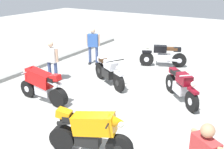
# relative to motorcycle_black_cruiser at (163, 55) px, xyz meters

# --- Properties ---
(ground_plane) EXTENTS (40.00, 40.00, 0.00)m
(ground_plane) POSITION_rel_motorcycle_black_cruiser_xyz_m (-3.80, 0.08, -0.52)
(ground_plane) COLOR #9E9E99
(curb_edge) EXTENTS (14.00, 0.30, 0.15)m
(curb_edge) POSITION_rel_motorcycle_black_cruiser_xyz_m (-3.80, 4.68, -0.45)
(curb_edge) COLOR gray
(curb_edge) RESTS_ON ground
(motorcycle_black_cruiser) EXTENTS (1.00, 1.96, 1.09)m
(motorcycle_black_cruiser) POSITION_rel_motorcycle_black_cruiser_xyz_m (0.00, 0.00, 0.00)
(motorcycle_black_cruiser) COLOR black
(motorcycle_black_cruiser) RESTS_ON ground
(motorcycle_red_sportbike) EXTENTS (0.70, 1.95, 1.14)m
(motorcycle_red_sportbike) POSITION_rel_motorcycle_black_cruiser_xyz_m (-5.37, 2.02, 0.07)
(motorcycle_red_sportbike) COLOR black
(motorcycle_red_sportbike) RESTS_ON ground
(motorcycle_maroon_cruiser) EXTENTS (1.57, 1.55, 1.09)m
(motorcycle_maroon_cruiser) POSITION_rel_motorcycle_black_cruiser_xyz_m (-2.97, -1.76, 0.00)
(motorcycle_maroon_cruiser) COLOR black
(motorcycle_maroon_cruiser) RESTS_ON ground
(motorcycle_orange_sportbike) EXTENTS (0.86, 1.93, 1.14)m
(motorcycle_orange_sportbike) POSITION_rel_motorcycle_black_cruiser_xyz_m (-6.73, -0.90, 0.07)
(motorcycle_orange_sportbike) COLOR black
(motorcycle_orange_sportbike) RESTS_ON ground
(motorcycle_silver_cruiser) EXTENTS (1.12, 1.89, 1.09)m
(motorcycle_silver_cruiser) POSITION_rel_motorcycle_black_cruiser_xyz_m (-3.04, 0.96, 0.00)
(motorcycle_silver_cruiser) COLOR black
(motorcycle_silver_cruiser) RESTS_ON ground
(person_in_blue_shirt) EXTENTS (0.45, 0.63, 1.66)m
(person_in_blue_shirt) POSITION_rel_motorcycle_black_cruiser_xyz_m (-1.32, 2.91, 0.42)
(person_in_blue_shirt) COLOR #384772
(person_in_blue_shirt) RESTS_ON ground
(person_in_white_shirt) EXTENTS (0.33, 0.62, 1.57)m
(person_in_white_shirt) POSITION_rel_motorcycle_black_cruiser_xyz_m (-3.89, 2.99, 0.36)
(person_in_white_shirt) COLOR #384772
(person_in_white_shirt) RESTS_ON ground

